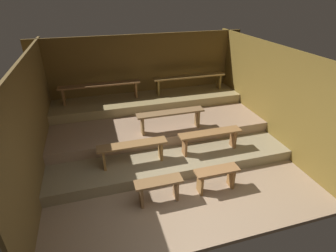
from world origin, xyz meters
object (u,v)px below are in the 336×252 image
Objects in this scene: bench_middle_center at (171,116)px; bench_upper_left at (100,87)px; bench_lower_left at (133,148)px; bench_floor_right at (216,175)px; bench_floor_left at (159,187)px; bench_upper_right at (189,79)px; bench_lower_right at (210,136)px.

bench_upper_left is at bearing 130.20° from bench_middle_center.
bench_lower_left is 1.31m from bench_middle_center.
bench_middle_center is (-0.39, 1.73, 0.52)m from bench_floor_right.
bench_floor_left and bench_floor_right have the same top height.
bench_floor_right is 0.40× the size of bench_upper_right.
bench_floor_right is 0.40× the size of bench_upper_left.
bench_lower_left is at bearing 145.71° from bench_floor_right.
bench_upper_right is at bearing 78.27° from bench_floor_right.
bench_lower_left is at bearing -144.05° from bench_middle_center.
bench_upper_left and bench_upper_right have the same top height.
bench_upper_left is at bearing 118.22° from bench_floor_right.
bench_floor_left is 0.40× the size of bench_upper_right.
bench_upper_right reaches higher than bench_floor_left.
bench_lower_left is 0.65× the size of bench_upper_right.
bench_lower_right is at bearing 73.45° from bench_floor_right.
bench_upper_right reaches higher than bench_middle_center.
bench_lower_right is 0.89× the size of bench_middle_center.
bench_floor_left is 3.63m from bench_upper_left.
bench_lower_right is 3.33m from bench_upper_left.
bench_floor_right is at bearing -34.29° from bench_lower_left.
bench_floor_right is at bearing -101.73° from bench_upper_right.
bench_lower_right is at bearing -99.79° from bench_upper_right.
bench_floor_left is at bearing -118.22° from bench_upper_right.
bench_lower_left is at bearing -80.21° from bench_upper_left.
bench_floor_left is 1.75m from bench_lower_right.
bench_upper_left is 1.00× the size of bench_upper_right.
bench_upper_left is at bearing 101.73° from bench_floor_left.
bench_floor_right is 3.63m from bench_upper_right.
bench_lower_left is 1.00× the size of bench_lower_right.
bench_floor_right is at bearing -77.22° from bench_middle_center.
bench_upper_left is (-1.86, 3.47, 0.78)m from bench_floor_right.
bench_upper_left is (-0.72, 3.47, 0.78)m from bench_floor_left.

